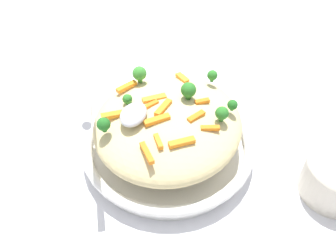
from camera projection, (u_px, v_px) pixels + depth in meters
name	position (u px, v px, depth m)	size (l,w,h in m)	color
ground_plane	(168.00, 152.00, 0.63)	(2.40, 2.40, 0.00)	silver
serving_bowl	(168.00, 144.00, 0.62)	(0.31, 0.31, 0.04)	white
pasta_mound	(168.00, 123.00, 0.58)	(0.27, 0.25, 0.08)	#DBC689
carrot_piece_0	(149.00, 106.00, 0.55)	(0.03, 0.01, 0.01)	orange
carrot_piece_1	(157.00, 120.00, 0.52)	(0.04, 0.01, 0.01)	orange
carrot_piece_2	(202.00, 101.00, 0.56)	(0.02, 0.01, 0.01)	orange
carrot_piece_3	(210.00, 128.00, 0.52)	(0.03, 0.01, 0.01)	orange
carrot_piece_4	(163.00, 108.00, 0.54)	(0.04, 0.01, 0.01)	orange
carrot_piece_5	(154.00, 98.00, 0.56)	(0.04, 0.01, 0.01)	orange
carrot_piece_6	(126.00, 87.00, 0.59)	(0.04, 0.01, 0.01)	orange
carrot_piece_7	(112.00, 115.00, 0.54)	(0.03, 0.01, 0.01)	orange
carrot_piece_8	(158.00, 141.00, 0.50)	(0.03, 0.01, 0.01)	orange
carrot_piece_9	(185.00, 78.00, 0.61)	(0.03, 0.01, 0.01)	orange
carrot_piece_10	(146.00, 153.00, 0.48)	(0.04, 0.01, 0.01)	orange
carrot_piece_11	(196.00, 116.00, 0.53)	(0.03, 0.01, 0.01)	orange
carrot_piece_12	(182.00, 142.00, 0.50)	(0.04, 0.01, 0.01)	orange
broccoli_floret_0	(222.00, 114.00, 0.53)	(0.02, 0.02, 0.03)	#296820
broccoli_floret_1	(127.00, 99.00, 0.56)	(0.02, 0.02, 0.02)	#296820
broccoli_floret_2	(212.00, 75.00, 0.60)	(0.02, 0.02, 0.02)	#296820
broccoli_floret_3	(188.00, 90.00, 0.55)	(0.03, 0.03, 0.03)	#296820
broccoli_floret_4	(140.00, 74.00, 0.60)	(0.03, 0.03, 0.03)	#377928
broccoli_floret_5	(104.00, 124.00, 0.51)	(0.02, 0.02, 0.02)	#205B1C
broccoli_floret_6	(232.00, 105.00, 0.55)	(0.02, 0.02, 0.02)	#205B1C
serving_spoon	(119.00, 112.00, 0.52)	(0.12, 0.12, 0.07)	#B7B7BC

